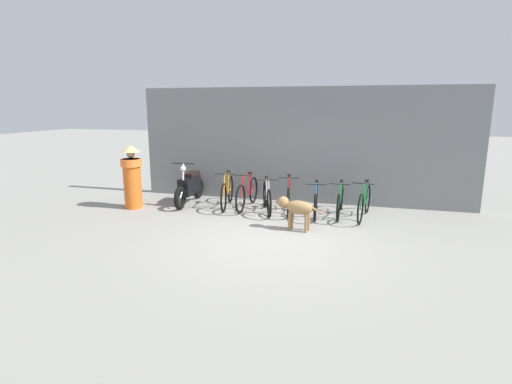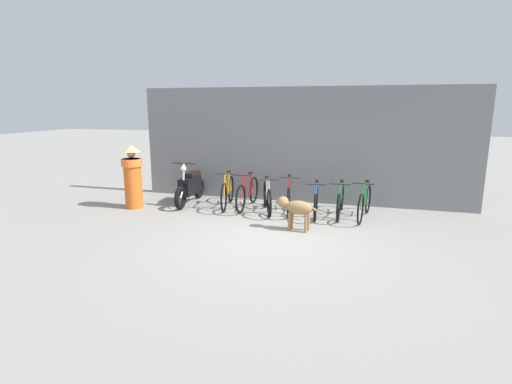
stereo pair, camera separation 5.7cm
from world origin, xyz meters
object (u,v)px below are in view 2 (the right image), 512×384
object	(u,v)px
bicycle_2	(267,198)
bicycle_3	(289,197)
person_in_robes	(133,176)
bicycle_5	(340,201)
bicycle_6	(365,203)
bicycle_1	(248,193)
stray_dog	(295,208)
bicycle_4	(316,201)
bicycle_0	(228,192)
motorcycle	(190,187)

from	to	relation	value
bicycle_2	bicycle_3	world-z (taller)	bicycle_3
person_in_robes	bicycle_3	bearing A→B (deg)	154.55
bicycle_2	bicycle_5	distance (m)	1.70
bicycle_6	bicycle_5	bearing A→B (deg)	-91.59
bicycle_2	bicycle_5	xyz separation A→B (m)	(1.70, 0.14, -0.01)
bicycle_1	person_in_robes	xyz separation A→B (m)	(-2.72, -0.76, 0.44)
person_in_robes	stray_dog	bearing A→B (deg)	134.73
bicycle_3	bicycle_4	distance (m)	0.68
bicycle_0	bicycle_5	xyz separation A→B (m)	(2.78, -0.08, -0.04)
bicycle_5	stray_dog	size ratio (longest dim) A/B	1.67
bicycle_3	stray_dog	world-z (taller)	bicycle_3
bicycle_1	bicycle_0	bearing A→B (deg)	-86.41
bicycle_5	bicycle_6	distance (m)	0.55
bicycle_3	bicycle_5	size ratio (longest dim) A/B	0.99
motorcycle	stray_dog	xyz separation A→B (m)	(3.03, -1.49, 0.03)
bicycle_5	bicycle_6	size ratio (longest dim) A/B	1.00
bicycle_5	person_in_robes	size ratio (longest dim) A/B	1.09
bicycle_1	motorcycle	xyz separation A→B (m)	(-1.56, 0.02, 0.08)
bicycle_0	bicycle_4	world-z (taller)	bicycle_0
bicycle_0	bicycle_5	size ratio (longest dim) A/B	1.02
motorcycle	person_in_robes	xyz separation A→B (m)	(-1.16, -0.79, 0.36)
bicycle_4	motorcycle	size ratio (longest dim) A/B	0.91
bicycle_3	person_in_robes	size ratio (longest dim) A/B	1.08
bicycle_1	stray_dog	bearing A→B (deg)	45.23
bicycle_2	stray_dog	size ratio (longest dim) A/B	1.52
motorcycle	stray_dog	size ratio (longest dim) A/B	1.82
bicycle_2	motorcycle	bearing A→B (deg)	-116.90
bicycle_2	bicycle_6	world-z (taller)	bicycle_6
bicycle_4	bicycle_5	world-z (taller)	bicycle_5
bicycle_1	bicycle_5	xyz separation A→B (m)	(2.26, -0.11, -0.03)
bicycle_4	bicycle_5	size ratio (longest dim) A/B	1.00
bicycle_6	person_in_robes	size ratio (longest dim) A/B	1.09
bicycle_2	person_in_robes	world-z (taller)	person_in_robes
bicycle_5	bicycle_6	bearing A→B (deg)	80.38
bicycle_0	motorcycle	xyz separation A→B (m)	(-1.05, 0.05, 0.07)
bicycle_3	bicycle_6	xyz separation A→B (m)	(1.75, -0.12, -0.00)
stray_dog	bicycle_3	bearing A→B (deg)	-63.60
bicycle_2	bicycle_5	bearing A→B (deg)	75.05
bicycle_4	bicycle_6	world-z (taller)	bicycle_6
bicycle_5	person_in_robes	xyz separation A→B (m)	(-4.98, -0.65, 0.47)
bicycle_5	motorcycle	distance (m)	3.83
motorcycle	stray_dog	distance (m)	3.37
bicycle_2	bicycle_5	size ratio (longest dim) A/B	0.91
stray_dog	person_in_robes	distance (m)	4.25
bicycle_0	bicycle_6	distance (m)	3.32
bicycle_0	bicycle_1	xyz separation A→B (m)	(0.52, 0.03, -0.01)
bicycle_5	bicycle_0	bearing A→B (deg)	-91.58
bicycle_2	motorcycle	distance (m)	2.15
bicycle_5	stray_dog	world-z (taller)	bicycle_5
bicycle_3	bicycle_4	world-z (taller)	bicycle_3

